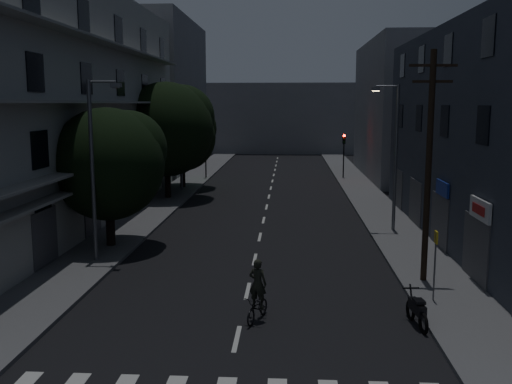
# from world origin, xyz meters

# --- Properties ---
(ground) EXTENTS (160.00, 160.00, 0.00)m
(ground) POSITION_xyz_m (0.00, 25.00, 0.00)
(ground) COLOR black
(ground) RESTS_ON ground
(sidewalk_left) EXTENTS (3.00, 90.00, 0.15)m
(sidewalk_left) POSITION_xyz_m (-7.50, 25.00, 0.07)
(sidewalk_left) COLOR #565659
(sidewalk_left) RESTS_ON ground
(sidewalk_right) EXTENTS (3.00, 90.00, 0.15)m
(sidewalk_right) POSITION_xyz_m (7.50, 25.00, 0.07)
(sidewalk_right) COLOR #565659
(sidewalk_right) RESTS_ON ground
(lane_markings) EXTENTS (0.15, 60.50, 0.01)m
(lane_markings) POSITION_xyz_m (0.00, 31.25, 0.01)
(lane_markings) COLOR beige
(lane_markings) RESTS_ON ground
(building_left) EXTENTS (7.00, 36.00, 14.00)m
(building_left) POSITION_xyz_m (-11.98, 18.00, 6.99)
(building_left) COLOR #9F9F9B
(building_left) RESTS_ON ground
(building_right) EXTENTS (6.19, 28.00, 11.00)m
(building_right) POSITION_xyz_m (11.99, 14.00, 5.50)
(building_right) COLOR #2D323D
(building_right) RESTS_ON ground
(building_far_left) EXTENTS (6.00, 20.00, 16.00)m
(building_far_left) POSITION_xyz_m (-12.00, 48.00, 8.00)
(building_far_left) COLOR slate
(building_far_left) RESTS_ON ground
(building_far_right) EXTENTS (6.00, 20.00, 13.00)m
(building_far_right) POSITION_xyz_m (12.00, 42.00, 6.50)
(building_far_right) COLOR slate
(building_far_right) RESTS_ON ground
(building_far_end) EXTENTS (24.00, 8.00, 10.00)m
(building_far_end) POSITION_xyz_m (0.00, 70.00, 5.00)
(building_far_end) COLOR slate
(building_far_end) RESTS_ON ground
(tree_near) EXTENTS (5.52, 5.52, 6.81)m
(tree_near) POSITION_xyz_m (-7.23, 12.79, 4.41)
(tree_near) COLOR black
(tree_near) RESTS_ON sidewalk_left
(tree_mid) EXTENTS (6.97, 6.97, 8.57)m
(tree_mid) POSITION_xyz_m (-7.46, 27.46, 5.51)
(tree_mid) COLOR black
(tree_mid) RESTS_ON sidewalk_left
(tree_far) EXTENTS (5.69, 5.69, 7.04)m
(tree_far) POSITION_xyz_m (-7.39, 32.96, 4.56)
(tree_far) COLOR black
(tree_far) RESTS_ON sidewalk_left
(traffic_signal_far_right) EXTENTS (0.28, 0.37, 4.10)m
(traffic_signal_far_right) POSITION_xyz_m (6.71, 39.91, 3.10)
(traffic_signal_far_right) COLOR black
(traffic_signal_far_right) RESTS_ON sidewalk_right
(traffic_signal_far_left) EXTENTS (0.28, 0.37, 4.10)m
(traffic_signal_far_left) POSITION_xyz_m (-6.39, 39.10, 3.10)
(traffic_signal_far_left) COLOR black
(traffic_signal_far_left) RESTS_ON sidewalk_left
(street_lamp_left_near) EXTENTS (1.51, 0.25, 8.00)m
(street_lamp_left_near) POSITION_xyz_m (-7.00, 10.03, 4.60)
(street_lamp_left_near) COLOR slate
(street_lamp_left_near) RESTS_ON sidewalk_left
(street_lamp_right) EXTENTS (1.51, 0.25, 8.00)m
(street_lamp_right) POSITION_xyz_m (7.28, 17.12, 4.60)
(street_lamp_right) COLOR slate
(street_lamp_right) RESTS_ON sidewalk_right
(street_lamp_left_far) EXTENTS (1.51, 0.25, 8.00)m
(street_lamp_left_far) POSITION_xyz_m (-7.12, 31.32, 4.60)
(street_lamp_left_far) COLOR slate
(street_lamp_left_far) RESTS_ON sidewalk_left
(utility_pole) EXTENTS (1.80, 0.24, 9.00)m
(utility_pole) POSITION_xyz_m (6.96, 7.87, 4.87)
(utility_pole) COLOR black
(utility_pole) RESTS_ON sidewalk_right
(bus_stop_sign) EXTENTS (0.06, 0.35, 2.52)m
(bus_stop_sign) POSITION_xyz_m (6.76, 5.48, 1.89)
(bus_stop_sign) COLOR #595B60
(bus_stop_sign) RESTS_ON sidewalk_right
(motorcycle) EXTENTS (0.56, 1.91, 1.22)m
(motorcycle) POSITION_xyz_m (5.72, 3.39, 0.48)
(motorcycle) COLOR black
(motorcycle) RESTS_ON ground
(cyclist) EXTENTS (1.09, 1.76, 2.10)m
(cyclist) POSITION_xyz_m (0.55, 3.54, 0.71)
(cyclist) COLOR black
(cyclist) RESTS_ON ground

